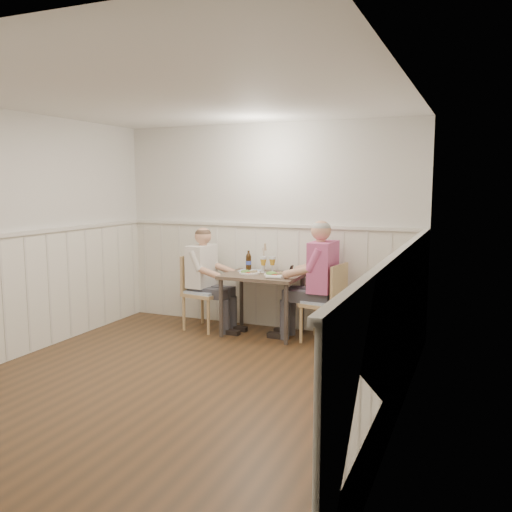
# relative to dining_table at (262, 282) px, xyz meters

# --- Properties ---
(ground_plane) EXTENTS (4.50, 4.50, 0.00)m
(ground_plane) POSITION_rel_dining_table_xyz_m (-0.10, -1.84, -0.65)
(ground_plane) COLOR #45311D
(room_shell) EXTENTS (4.04, 4.54, 2.60)m
(room_shell) POSITION_rel_dining_table_xyz_m (-0.10, -1.84, 0.87)
(room_shell) COLOR silver
(room_shell) RESTS_ON ground
(wainscot) EXTENTS (4.00, 4.49, 1.34)m
(wainscot) POSITION_rel_dining_table_xyz_m (-0.10, -1.15, 0.04)
(wainscot) COLOR silver
(wainscot) RESTS_ON ground
(dining_table) EXTENTS (0.93, 0.70, 0.75)m
(dining_table) POSITION_rel_dining_table_xyz_m (0.00, 0.00, 0.00)
(dining_table) COLOR #534B3F
(dining_table) RESTS_ON ground
(chair_right) EXTENTS (0.51, 0.51, 0.93)m
(chair_right) POSITION_rel_dining_table_xyz_m (0.83, -0.03, -0.14)
(chair_right) COLOR tan
(chair_right) RESTS_ON ground
(chair_left) EXTENTS (0.51, 0.51, 0.95)m
(chair_left) POSITION_rel_dining_table_xyz_m (-0.82, -0.05, -0.14)
(chair_left) COLOR tan
(chair_left) RESTS_ON ground
(man_in_pink) EXTENTS (0.68, 0.47, 1.45)m
(man_in_pink) POSITION_rel_dining_table_xyz_m (0.72, -0.00, -0.04)
(man_in_pink) COLOR #3F3F47
(man_in_pink) RESTS_ON ground
(diner_cream) EXTENTS (0.63, 0.44, 1.32)m
(diner_cream) POSITION_rel_dining_table_xyz_m (-0.78, -0.04, -0.10)
(diner_cream) COLOR #3F3F47
(diner_cream) RESTS_ON ground
(plate_man) EXTENTS (0.29, 0.29, 0.07)m
(plate_man) POSITION_rel_dining_table_xyz_m (0.18, -0.04, 0.12)
(plate_man) COLOR white
(plate_man) RESTS_ON dining_table
(plate_diner) EXTENTS (0.26, 0.26, 0.07)m
(plate_diner) POSITION_rel_dining_table_xyz_m (-0.18, -0.01, 0.12)
(plate_diner) COLOR white
(plate_diner) RESTS_ON dining_table
(beer_glass_a) EXTENTS (0.08, 0.08, 0.20)m
(beer_glass_a) POSITION_rel_dining_table_xyz_m (0.05, 0.20, 0.23)
(beer_glass_a) COLOR silver
(beer_glass_a) RESTS_ON dining_table
(beer_glass_b) EXTENTS (0.08, 0.08, 0.20)m
(beer_glass_b) POSITION_rel_dining_table_xyz_m (-0.04, 0.13, 0.24)
(beer_glass_b) COLOR silver
(beer_glass_b) RESTS_ON dining_table
(beer_bottle) EXTENTS (0.07, 0.07, 0.25)m
(beer_bottle) POSITION_rel_dining_table_xyz_m (-0.28, 0.23, 0.21)
(beer_bottle) COLOR black
(beer_bottle) RESTS_ON dining_table
(rolled_napkin) EXTENTS (0.19, 0.07, 0.04)m
(rolled_napkin) POSITION_rel_dining_table_xyz_m (0.24, -0.24, 0.12)
(rolled_napkin) COLOR white
(rolled_napkin) RESTS_ON dining_table
(grass_vase) EXTENTS (0.04, 0.04, 0.37)m
(grass_vase) POSITION_rel_dining_table_xyz_m (-0.08, 0.23, 0.27)
(grass_vase) COLOR silver
(grass_vase) RESTS_ON dining_table
(gingham_mat) EXTENTS (0.27, 0.22, 0.01)m
(gingham_mat) POSITION_rel_dining_table_xyz_m (-0.24, 0.20, 0.10)
(gingham_mat) COLOR #6D92C1
(gingham_mat) RESTS_ON dining_table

